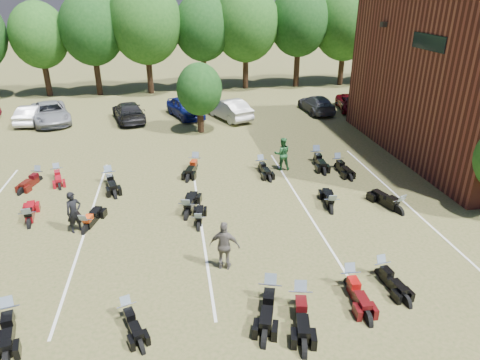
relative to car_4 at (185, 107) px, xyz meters
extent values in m
plane|color=brown|center=(2.93, -19.57, -0.79)|extent=(160.00, 160.00, 0.00)
imported|color=silver|center=(-11.71, 0.24, -0.09)|extent=(1.79, 4.32, 1.39)
imported|color=gray|center=(-10.34, 0.08, -0.02)|extent=(4.16, 6.04, 1.53)
imported|color=black|center=(-4.44, -0.33, -0.05)|extent=(3.17, 5.42, 1.47)
imported|color=#0C145A|center=(0.00, 0.00, 0.00)|extent=(3.35, 4.98, 1.57)
imported|color=#B7B7B2|center=(3.39, -1.06, 0.01)|extent=(3.43, 5.11, 1.59)
imported|color=#5A050C|center=(14.05, -0.20, -0.15)|extent=(2.90, 4.90, 1.28)
imported|color=#3C3C41|center=(10.91, -0.21, -0.10)|extent=(2.27, 4.87, 1.38)
imported|color=black|center=(-5.40, -17.12, 0.13)|extent=(0.80, 0.74, 1.84)
imported|color=#225C2E|center=(5.00, -11.84, 0.17)|extent=(0.97, 0.77, 1.91)
imported|color=#5A544D|center=(0.57, -20.77, 0.18)|extent=(1.23, 0.81, 1.94)
cube|color=black|center=(12.28, -7.57, 6.71)|extent=(0.30, 0.40, 0.30)
cube|color=black|center=(12.40, -12.57, 6.21)|extent=(0.06, 3.00, 0.80)
cylinder|color=black|center=(-13.07, 9.43, 1.26)|extent=(0.58, 0.58, 4.08)
ellipsoid|color=#1E4C19|center=(-13.07, 9.43, 5.55)|extent=(6.00, 6.00, 6.90)
cylinder|color=black|center=(-8.07, 9.43, 1.26)|extent=(0.57, 0.58, 4.08)
ellipsoid|color=#1E4C19|center=(-8.07, 9.43, 5.55)|extent=(6.00, 6.00, 6.90)
cylinder|color=black|center=(-3.07, 9.43, 1.26)|extent=(0.57, 0.58, 4.08)
ellipsoid|color=#1E4C19|center=(-3.07, 9.43, 5.55)|extent=(6.00, 6.00, 6.90)
cylinder|color=black|center=(1.93, 9.43, 1.26)|extent=(0.58, 0.58, 4.08)
ellipsoid|color=#1E4C19|center=(1.93, 9.43, 5.55)|extent=(6.00, 6.00, 6.90)
cylinder|color=black|center=(6.93, 9.43, 1.26)|extent=(0.57, 0.58, 4.08)
ellipsoid|color=#1E4C19|center=(6.93, 9.43, 5.55)|extent=(6.00, 6.00, 6.90)
cylinder|color=black|center=(11.93, 9.43, 1.26)|extent=(0.57, 0.58, 4.08)
ellipsoid|color=#1E4C19|center=(11.93, 9.43, 5.55)|extent=(6.00, 6.00, 6.90)
cylinder|color=black|center=(16.93, 9.43, 1.26)|extent=(0.57, 0.58, 4.08)
ellipsoid|color=#1E4C19|center=(16.93, 9.43, 5.55)|extent=(6.00, 6.00, 6.90)
cylinder|color=black|center=(21.93, 9.43, 1.26)|extent=(0.58, 0.58, 4.08)
ellipsoid|color=#1E4C19|center=(21.93, 9.43, 5.55)|extent=(6.00, 6.00, 6.90)
cylinder|color=black|center=(26.93, 9.43, 1.26)|extent=(0.58, 0.58, 4.08)
ellipsoid|color=#1E4C19|center=(26.93, 9.43, 5.55)|extent=(6.00, 6.00, 6.90)
cylinder|color=black|center=(0.93, -4.07, 0.16)|extent=(0.24, 0.24, 1.90)
sphere|color=#1E4C19|center=(0.93, -4.07, 2.31)|extent=(3.20, 3.20, 3.20)
cube|color=silver|center=(-5.07, -16.57, -0.78)|extent=(0.10, 14.00, 0.01)
cube|color=silver|center=(-0.07, -16.57, -0.78)|extent=(0.10, 14.00, 0.01)
cube|color=silver|center=(4.93, -16.57, -0.78)|extent=(0.10, 14.00, 0.01)
cube|color=silver|center=(9.93, -16.57, -0.78)|extent=(0.10, 14.00, 0.01)
camera|label=1|loc=(-0.96, -33.95, 8.84)|focal=32.00mm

